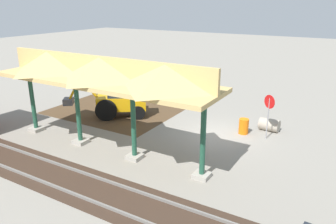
{
  "coord_description": "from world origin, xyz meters",
  "views": [
    {
      "loc": [
        -6.4,
        16.65,
        7.35
      ],
      "look_at": [
        2.2,
        2.03,
        1.6
      ],
      "focal_mm": 35.0,
      "sensor_mm": 36.0,
      "label": 1
    }
  ],
  "objects": [
    {
      "name": "ground_plane",
      "position": [
        0.0,
        0.0,
        0.0
      ],
      "size": [
        120.0,
        120.0,
        0.0
      ],
      "primitive_type": "plane",
      "color": "gray"
    },
    {
      "name": "dirt_work_zone",
      "position": [
        8.07,
        -0.7,
        0.0
      ],
      "size": [
        8.54,
        7.0,
        0.01
      ],
      "primitive_type": "cube",
      "color": "#4C3823",
      "rests_on": "ground"
    },
    {
      "name": "platform_canopy",
      "position": [
        4.2,
        4.95,
        4.16
      ],
      "size": [
        12.07,
        3.2,
        4.9
      ],
      "color": "#9E998E",
      "rests_on": "ground"
    },
    {
      "name": "rail_tracks",
      "position": [
        0.0,
        8.13,
        0.03
      ],
      "size": [
        60.0,
        2.58,
        0.15
      ],
      "color": "slate",
      "rests_on": "ground"
    },
    {
      "name": "stop_sign",
      "position": [
        -2.54,
        -0.8,
        1.85
      ],
      "size": [
        0.66,
        0.43,
        2.55
      ],
      "color": "gray",
      "rests_on": "ground"
    },
    {
      "name": "backhoe",
      "position": [
        6.92,
        0.41,
        1.26
      ],
      "size": [
        4.99,
        4.03,
        2.82
      ],
      "color": "orange",
      "rests_on": "ground"
    },
    {
      "name": "dirt_mound",
      "position": [
        9.34,
        -1.71,
        0.0
      ],
      "size": [
        5.42,
        5.42,
        1.76
      ],
      "primitive_type": "cone",
      "color": "#4C3823",
      "rests_on": "ground"
    },
    {
      "name": "concrete_pipe",
      "position": [
        -2.36,
        -2.12,
        0.37
      ],
      "size": [
        1.18,
        0.82,
        0.75
      ],
      "color": "#9E9384",
      "rests_on": "ground"
    },
    {
      "name": "traffic_barrel",
      "position": [
        -1.19,
        -0.9,
        0.45
      ],
      "size": [
        0.56,
        0.56,
        0.9
      ],
      "primitive_type": "cylinder",
      "color": "orange",
      "rests_on": "ground"
    }
  ]
}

